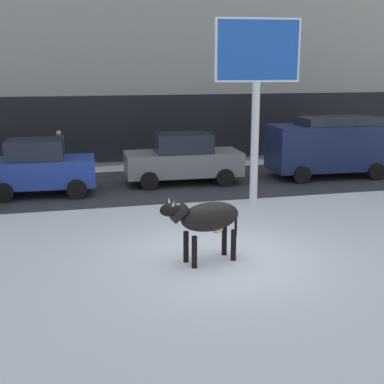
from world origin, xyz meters
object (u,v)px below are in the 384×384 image
at_px(cow_black, 207,218).
at_px(car_blue_hatchback, 40,167).
at_px(billboard, 257,62).
at_px(pedestrian_near_billboard, 60,152).
at_px(car_navy_van, 330,145).
at_px(car_grey_sedan, 183,159).

distance_m(cow_black, car_blue_hatchback, 8.23).
relative_size(cow_black, billboard, 0.35).
bearing_deg(car_blue_hatchback, pedestrian_near_billboard, 79.51).
relative_size(car_blue_hatchback, pedestrian_near_billboard, 2.06).
bearing_deg(car_blue_hatchback, cow_black, -63.01).
xyz_separation_m(billboard, car_navy_van, (4.34, 3.32, -3.07)).
height_order(cow_black, billboard, billboard).
height_order(cow_black, car_navy_van, car_navy_van).
bearing_deg(car_grey_sedan, pedestrian_near_billboard, 146.45).
height_order(billboard, car_grey_sedan, billboard).
bearing_deg(car_navy_van, billboard, -142.61).
relative_size(cow_black, car_grey_sedan, 0.45).
bearing_deg(billboard, car_blue_hatchback, 155.56).
bearing_deg(car_blue_hatchback, car_navy_van, 2.07).
height_order(billboard, car_navy_van, billboard).
relative_size(billboard, car_navy_van, 1.19).
height_order(car_grey_sedan, car_navy_van, car_navy_van).
bearing_deg(pedestrian_near_billboard, car_navy_van, -17.25).
height_order(car_blue_hatchback, car_navy_van, car_navy_van).
bearing_deg(car_blue_hatchback, car_grey_sedan, 7.21).
bearing_deg(car_grey_sedan, car_blue_hatchback, -172.79).
distance_m(cow_black, car_grey_sedan, 8.07).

